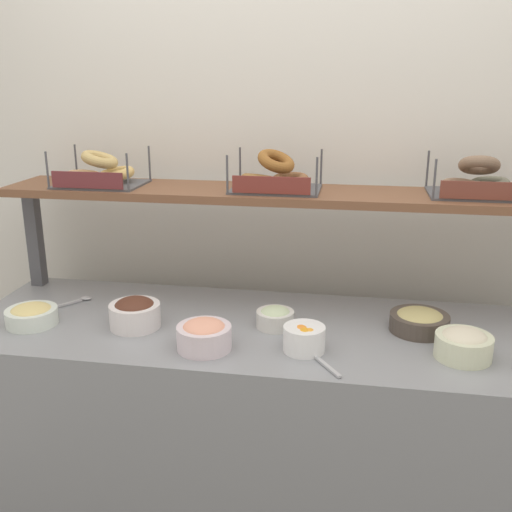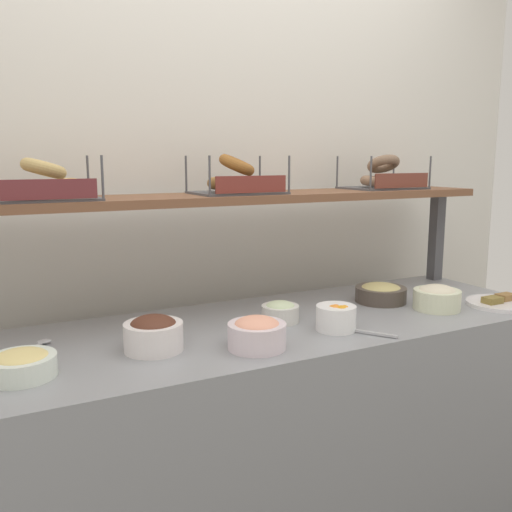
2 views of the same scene
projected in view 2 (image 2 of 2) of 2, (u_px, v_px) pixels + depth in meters
back_wall at (212, 209)px, 2.33m from camera, size 3.34×0.06×2.40m
deli_counter at (275, 437)px, 1.98m from camera, size 2.14×0.70×0.85m
shelf_riser_right at (436, 237)px, 2.57m from camera, size 0.05×0.05×0.40m
upper_shelf at (241, 198)px, 2.07m from camera, size 2.10×0.32×0.03m
bowl_potato_salad at (437, 297)px, 2.07m from camera, size 0.17×0.17×0.09m
bowl_lox_spread at (257, 333)px, 1.65m from camera, size 0.18×0.18×0.10m
bowl_chocolate_spread at (153, 333)px, 1.63m from camera, size 0.18×0.18×0.11m
bowl_scallion_spread at (280, 311)px, 1.92m from camera, size 0.13×0.13×0.07m
bowl_egg_salad at (21, 364)px, 1.43m from camera, size 0.18×0.18×0.07m
bowl_hummus at (381, 293)px, 2.18m from camera, size 0.20×0.20×0.08m
bowl_fruit_salad at (336, 317)px, 1.82m from camera, size 0.13×0.13×0.09m
serving_plate_white at (500, 303)px, 2.13m from camera, size 0.25×0.25×0.04m
serving_spoon_near_plate at (37, 346)px, 1.65m from camera, size 0.12×0.15×0.01m
serving_spoon_by_edge at (361, 331)px, 1.80m from camera, size 0.12×0.15×0.01m
bagel_basket_plain at (44, 185)px, 1.73m from camera, size 0.32×0.25×0.14m
bagel_basket_cinnamon_raisin at (237, 181)px, 2.05m from camera, size 0.32×0.27×0.15m
bagel_basket_poppy at (383, 178)px, 2.39m from camera, size 0.33×0.26×0.15m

